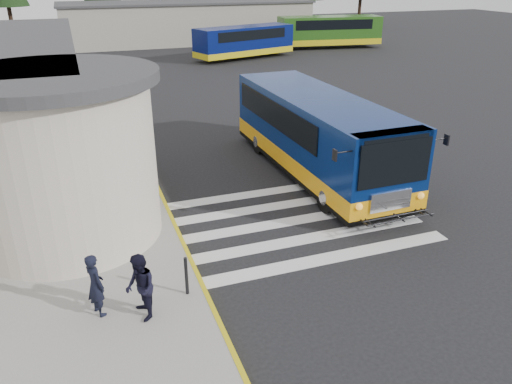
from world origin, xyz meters
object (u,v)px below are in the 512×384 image
object	(u,v)px
far_bus_a	(244,41)
pedestrian_b	(140,288)
far_bus_b	(329,30)
transit_bus	(316,137)
pedestrian_a	(95,285)
bollard	(186,276)

from	to	relation	value
far_bus_a	pedestrian_b	bearing A→B (deg)	140.44
pedestrian_b	far_bus_b	bearing A→B (deg)	139.62
transit_bus	far_bus_a	world-z (taller)	transit_bus
pedestrian_a	far_bus_b	size ratio (longest dim) A/B	0.15
far_bus_b	far_bus_a	bearing A→B (deg)	115.24
pedestrian_b	far_bus_b	size ratio (longest dim) A/B	0.15
transit_bus	bollard	xyz separation A→B (m)	(-6.60, -6.41, -0.80)
pedestrian_a	far_bus_b	xyz separation A→B (m)	(24.96, 36.57, 0.78)
pedestrian_a	far_bus_b	bearing A→B (deg)	-59.42
pedestrian_a	pedestrian_b	bearing A→B (deg)	-143.03
transit_bus	pedestrian_a	bearing A→B (deg)	-144.15
pedestrian_a	pedestrian_b	distance (m)	1.05
transit_bus	pedestrian_a	world-z (taller)	transit_bus
far_bus_b	transit_bus	bearing A→B (deg)	158.90
pedestrian_b	far_bus_a	world-z (taller)	far_bus_a
pedestrian_b	far_bus_a	bearing A→B (deg)	150.22
far_bus_a	transit_bus	bearing A→B (deg)	149.87
transit_bus	bollard	size ratio (longest dim) A/B	10.74
bollard	far_bus_a	world-z (taller)	far_bus_a
bollard	transit_bus	bearing A→B (deg)	44.20
pedestrian_a	far_bus_a	size ratio (longest dim) A/B	0.16
pedestrian_b	far_bus_a	xyz separation A→B (m)	(13.90, 33.79, 0.59)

